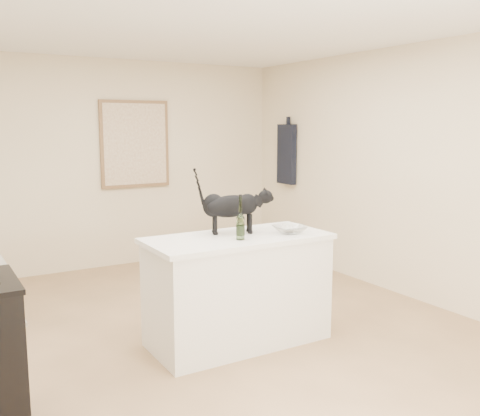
{
  "coord_description": "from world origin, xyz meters",
  "views": [
    {
      "loc": [
        -2.07,
        -3.89,
        1.79
      ],
      "look_at": [
        0.15,
        -0.15,
        1.12
      ],
      "focal_mm": 40.3,
      "sensor_mm": 36.0,
      "label": 1
    }
  ],
  "objects": [
    {
      "name": "floor",
      "position": [
        0.0,
        0.0,
        0.0
      ],
      "size": [
        5.5,
        5.5,
        0.0
      ],
      "primitive_type": "plane",
      "color": "tan",
      "rests_on": "ground"
    },
    {
      "name": "ceiling",
      "position": [
        0.0,
        0.0,
        2.6
      ],
      "size": [
        5.5,
        5.5,
        0.0
      ],
      "primitive_type": "plane",
      "rotation": [
        3.14,
        0.0,
        0.0
      ],
      "color": "white",
      "rests_on": "ground"
    },
    {
      "name": "wall_back",
      "position": [
        0.0,
        2.75,
        1.3
      ],
      "size": [
        4.5,
        0.0,
        4.5
      ],
      "primitive_type": "plane",
      "rotation": [
        1.57,
        0.0,
        0.0
      ],
      "color": "beige",
      "rests_on": "ground"
    },
    {
      "name": "wall_right",
      "position": [
        2.25,
        0.0,
        1.3
      ],
      "size": [
        0.0,
        5.5,
        5.5
      ],
      "primitive_type": "plane",
      "rotation": [
        1.57,
        0.0,
        -1.57
      ],
      "color": "beige",
      "rests_on": "ground"
    },
    {
      "name": "island_base",
      "position": [
        0.1,
        -0.2,
        0.43
      ],
      "size": [
        1.44,
        0.67,
        0.86
      ],
      "primitive_type": "cube",
      "color": "white",
      "rests_on": "floor"
    },
    {
      "name": "island_top",
      "position": [
        0.1,
        -0.2,
        0.88
      ],
      "size": [
        1.5,
        0.7,
        0.04
      ],
      "primitive_type": "cube",
      "color": "white",
      "rests_on": "island_base"
    },
    {
      "name": "artwork_frame",
      "position": [
        0.3,
        2.72,
        1.55
      ],
      "size": [
        0.9,
        0.03,
        1.1
      ],
      "primitive_type": "cube",
      "color": "brown",
      "rests_on": "wall_back"
    },
    {
      "name": "artwork_canvas",
      "position": [
        0.3,
        2.7,
        1.55
      ],
      "size": [
        0.82,
        0.0,
        1.02
      ],
      "primitive_type": "cube",
      "color": "beige",
      "rests_on": "wall_back"
    },
    {
      "name": "hanging_garment",
      "position": [
        2.19,
        2.05,
        1.4
      ],
      "size": [
        0.08,
        0.34,
        0.8
      ],
      "primitive_type": "cube",
      "color": "black",
      "rests_on": "wall_right"
    },
    {
      "name": "black_cat",
      "position": [
        0.11,
        -0.07,
        1.1
      ],
      "size": [
        0.61,
        0.38,
        0.41
      ],
      "primitive_type": null,
      "rotation": [
        0.0,
        0.0,
        -0.38
      ],
      "color": "black",
      "rests_on": "island_top"
    },
    {
      "name": "wine_bottle",
      "position": [
        0.05,
        -0.33,
        1.06
      ],
      "size": [
        0.08,
        0.08,
        0.31
      ],
      "primitive_type": "cylinder",
      "rotation": [
        0.0,
        0.0,
        0.33
      ],
      "color": "#2F5020",
      "rests_on": "island_top"
    },
    {
      "name": "glass_bowl",
      "position": [
        0.53,
        -0.32,
        0.93
      ],
      "size": [
        0.27,
        0.27,
        0.06
      ],
      "primitive_type": "imported",
      "rotation": [
        0.0,
        0.0,
        -0.03
      ],
      "color": "white",
      "rests_on": "island_top"
    }
  ]
}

